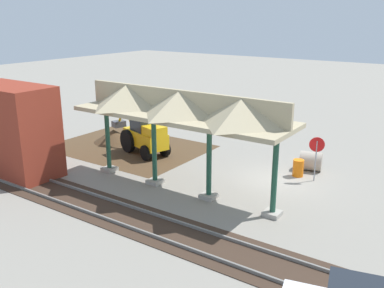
{
  "coord_description": "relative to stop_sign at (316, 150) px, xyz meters",
  "views": [
    {
      "loc": [
        -7.94,
        19.31,
        8.16
      ],
      "look_at": [
        4.27,
        1.52,
        1.6
      ],
      "focal_mm": 40.0,
      "sensor_mm": 36.0,
      "label": 1
    }
  ],
  "objects": [
    {
      "name": "ground_plane",
      "position": [
        1.56,
        1.02,
        -1.67
      ],
      "size": [
        120.0,
        120.0,
        0.0
      ],
      "primitive_type": "plane",
      "color": "gray"
    },
    {
      "name": "dirt_work_zone",
      "position": [
        11.72,
        1.06,
        -1.66
      ],
      "size": [
        9.42,
        7.0,
        0.01
      ],
      "primitive_type": "cube",
      "color": "#4C3823",
      "rests_on": "ground"
    },
    {
      "name": "platform_canopy",
      "position": [
        4.88,
        4.88,
        2.48
      ],
      "size": [
        10.76,
        3.2,
        4.9
      ],
      "color": "#9E998E",
      "rests_on": "ground"
    },
    {
      "name": "rail_tracks",
      "position": [
        1.56,
        8.45,
        -1.64
      ],
      "size": [
        60.0,
        2.58,
        0.15
      ],
      "color": "slate",
      "rests_on": "ground"
    },
    {
      "name": "stop_sign",
      "position": [
        0.0,
        0.0,
        0.0
      ],
      "size": [
        0.72,
        0.29,
        2.32
      ],
      "color": "gray",
      "rests_on": "ground"
    },
    {
      "name": "backhoe",
      "position": [
        10.15,
        1.37,
        -0.41
      ],
      "size": [
        5.37,
        2.8,
        2.82
      ],
      "color": "#EAB214",
      "rests_on": "ground"
    },
    {
      "name": "dirt_mound",
      "position": [
        13.43,
        0.7,
        -1.67
      ],
      "size": [
        5.32,
        5.32,
        1.65
      ],
      "primitive_type": "cone",
      "color": "#4C3823",
      "rests_on": "ground"
    },
    {
      "name": "concrete_pipe",
      "position": [
        0.71,
        -1.44,
        -1.15
      ],
      "size": [
        1.36,
        1.27,
        1.03
      ],
      "color": "#9E9384",
      "rests_on": "ground"
    },
    {
      "name": "brick_utility_building",
      "position": [
        13.5,
        7.87,
        0.7
      ],
      "size": [
        4.97,
        2.51,
        4.74
      ],
      "primitive_type": "cube",
      "color": "maroon",
      "rests_on": "ground"
    },
    {
      "name": "traffic_barrel",
      "position": [
        0.93,
        -0.17,
        -1.22
      ],
      "size": [
        0.56,
        0.56,
        0.9
      ],
      "primitive_type": "cylinder",
      "color": "orange",
      "rests_on": "ground"
    }
  ]
}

